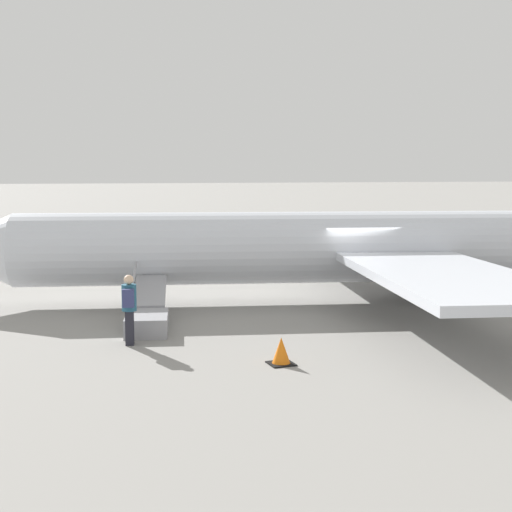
{
  "coord_description": "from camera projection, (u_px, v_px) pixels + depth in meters",
  "views": [
    {
      "loc": [
        11.07,
        20.72,
        4.18
      ],
      "look_at": [
        3.33,
        -0.09,
        1.62
      ],
      "focal_mm": 50.0,
      "sensor_mm": 36.0,
      "label": 1
    }
  ],
  "objects": [
    {
      "name": "airplane_main",
      "position": [
        377.0,
        246.0,
        23.48
      ],
      "size": [
        26.92,
        20.78,
        6.11
      ],
      "rotation": [
        0.0,
        0.0,
        -0.25
      ],
      "color": "silver",
      "rests_on": "ground"
    },
    {
      "name": "passenger",
      "position": [
        129.0,
        305.0,
        17.4
      ],
      "size": [
        0.41,
        0.56,
        1.74
      ],
      "rotation": [
        0.0,
        0.0,
        -1.83
      ],
      "color": "#23232D",
      "rests_on": "ground"
    },
    {
      "name": "traffic_cone_near_stairs",
      "position": [
        281.0,
        352.0,
        15.7
      ],
      "size": [
        0.55,
        0.55,
        0.61
      ],
      "color": "black",
      "rests_on": "ground"
    },
    {
      "name": "ground_plane",
      "position": [
        351.0,
        301.0,
        23.6
      ],
      "size": [
        600.0,
        600.0,
        0.0
      ],
      "primitive_type": "plane",
      "color": "gray"
    },
    {
      "name": "boarding_stairs",
      "position": [
        148.0,
        316.0,
        19.25
      ],
      "size": [
        1.98,
        4.14,
        1.58
      ],
      "rotation": [
        0.0,
        0.0,
        -1.83
      ],
      "color": "#99999E",
      "rests_on": "ground"
    }
  ]
}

